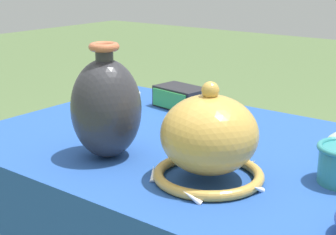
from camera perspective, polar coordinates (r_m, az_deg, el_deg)
The scene contains 5 objects.
display_table at distance 1.28m, azimuth 4.79°, elevation -6.35°, with size 1.23×0.79×0.71m.
vase_tall_bulbous at distance 1.18m, azimuth -6.87°, elevation 1.11°, with size 0.16×0.16×0.27m.
vase_dome_bell at distance 1.06m, azimuth 4.58°, elevation -2.55°, with size 0.24×0.25×0.21m.
mosaic_tile_box at distance 1.61m, azimuth 1.38°, elevation 2.26°, with size 0.17×0.12×0.07m.
pot_squat_porcelain at distance 1.57m, azimuth -5.14°, elevation 1.69°, with size 0.11×0.11×0.06m, color white.
Camera 1 is at (0.63, -1.01, 1.14)m, focal length 55.00 mm.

